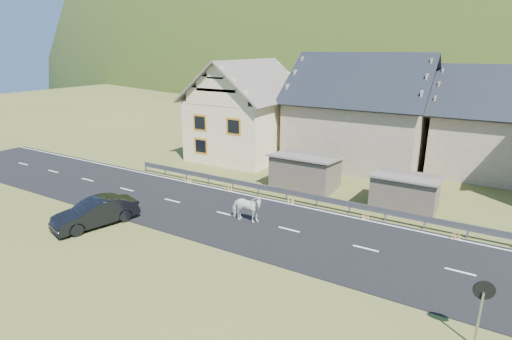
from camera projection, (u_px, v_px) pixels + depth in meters
The scene contains 14 objects.
ground at pixel (289, 230), 20.69m from camera, with size 160.00×160.00×0.00m, color #484F20.
road at pixel (289, 230), 20.68m from camera, with size 60.00×7.00×0.04m, color black.
lane_markings at pixel (289, 229), 20.67m from camera, with size 60.00×6.60×0.01m, color silver.
guardrail at pixel (317, 198), 23.55m from camera, with size 28.10×0.09×0.75m.
shed_left at pixel (305, 172), 26.69m from camera, with size 4.30×3.30×2.40m, color brown.
shed_right at pixel (405, 193), 23.13m from camera, with size 3.80×2.90×2.20m, color brown.
house_cream at pixel (247, 105), 34.16m from camera, with size 7.80×9.80×8.30m.
house_stone_a at pixel (361, 105), 32.15m from camera, with size 10.80×9.80×8.90m.
house_stone_b at pixel (505, 117), 29.04m from camera, with size 9.80×8.80×8.10m.
mountain at pixel (482, 118), 172.14m from camera, with size 440.00×280.00×260.00m, color #253810.
conifer_patch at pixel (287, 57), 136.21m from camera, with size 76.00×50.00×28.00m, color black.
horse at pixel (246, 208), 21.40m from camera, with size 1.86×0.85×1.57m, color silver.
car at pixel (95, 213), 21.10m from camera, with size 1.52×4.36×1.44m, color black.
traffic_mirror at pixel (482, 299), 12.22m from camera, with size 0.63×0.25×2.31m.
Camera 1 is at (8.14, -17.10, 9.06)m, focal length 28.00 mm.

